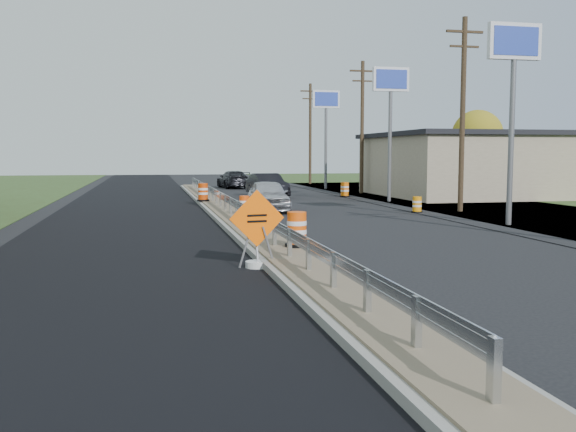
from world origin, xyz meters
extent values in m
plane|color=black|center=(0.00, 0.00, 0.00)|extent=(140.00, 140.00, 0.00)
cube|color=black|center=(-4.40, 10.00, 0.01)|extent=(7.20, 120.00, 0.01)
cube|color=gray|center=(0.00, 8.00, 0.09)|extent=(1.60, 55.00, 0.18)
cube|color=brown|center=(0.00, 8.00, 0.20)|extent=(1.25, 55.00, 0.05)
cube|color=silver|center=(0.00, -14.00, 0.58)|extent=(0.10, 0.15, 0.70)
cube|color=silver|center=(0.00, -12.00, 0.58)|extent=(0.10, 0.15, 0.70)
cube|color=silver|center=(0.00, -10.00, 0.58)|extent=(0.10, 0.15, 0.70)
cube|color=silver|center=(0.00, -8.00, 0.58)|extent=(0.10, 0.15, 0.70)
cube|color=silver|center=(0.00, -6.00, 0.58)|extent=(0.10, 0.15, 0.70)
cube|color=silver|center=(0.00, -4.00, 0.58)|extent=(0.10, 0.15, 0.70)
cube|color=silver|center=(0.00, -2.00, 0.58)|extent=(0.10, 0.15, 0.70)
cube|color=silver|center=(0.00, 0.00, 0.58)|extent=(0.10, 0.15, 0.70)
cube|color=silver|center=(0.00, 2.00, 0.58)|extent=(0.10, 0.15, 0.70)
cube|color=silver|center=(0.00, 4.00, 0.58)|extent=(0.10, 0.15, 0.70)
cube|color=silver|center=(0.00, 6.00, 0.58)|extent=(0.10, 0.15, 0.70)
cube|color=silver|center=(0.00, 8.00, 0.58)|extent=(0.10, 0.15, 0.70)
cube|color=silver|center=(0.00, 10.00, 0.58)|extent=(0.10, 0.15, 0.70)
cube|color=silver|center=(0.00, 12.00, 0.58)|extent=(0.10, 0.15, 0.70)
cube|color=silver|center=(0.00, 14.00, 0.58)|extent=(0.10, 0.15, 0.70)
cube|color=silver|center=(0.00, 16.00, 0.58)|extent=(0.10, 0.15, 0.70)
cube|color=silver|center=(0.00, 18.00, 0.58)|extent=(0.10, 0.15, 0.70)
cube|color=silver|center=(0.00, 20.00, 0.58)|extent=(0.10, 0.15, 0.70)
cube|color=silver|center=(0.00, 22.00, 0.58)|extent=(0.10, 0.15, 0.70)
cube|color=silver|center=(0.00, 24.00, 0.58)|extent=(0.10, 0.15, 0.70)
cube|color=silver|center=(0.00, 26.00, 0.58)|extent=(0.10, 0.15, 0.70)
cube|color=silver|center=(0.00, 28.00, 0.58)|extent=(0.10, 0.15, 0.70)
cube|color=silver|center=(0.00, 30.00, 0.58)|extent=(0.10, 0.15, 0.70)
cube|color=silver|center=(0.00, 32.00, 0.58)|extent=(0.10, 0.15, 0.70)
cube|color=silver|center=(0.00, 9.00, 0.78)|extent=(0.04, 46.00, 0.34)
cube|color=silver|center=(0.00, 9.00, 0.70)|extent=(0.06, 46.00, 0.03)
cube|color=silver|center=(0.00, 9.00, 0.86)|extent=(0.06, 46.00, 0.03)
cube|color=tan|center=(21.00, 20.00, 2.00)|extent=(18.00, 12.00, 4.00)
cube|color=black|center=(21.00, 20.00, 4.12)|extent=(18.50, 12.50, 0.30)
cube|color=black|center=(12.05, 20.00, 1.60)|extent=(0.08, 7.20, 2.20)
cylinder|color=slate|center=(10.50, 3.00, 3.40)|extent=(0.22, 0.22, 6.80)
cube|color=white|center=(10.50, 3.00, 7.20)|extent=(2.20, 0.25, 1.40)
cube|color=#263FB2|center=(10.50, 3.00, 7.20)|extent=(1.90, 0.30, 1.10)
cylinder|color=slate|center=(10.50, 16.00, 3.40)|extent=(0.22, 0.22, 6.80)
cube|color=white|center=(10.50, 16.00, 7.20)|extent=(2.20, 0.25, 1.40)
cube|color=#263FB2|center=(10.50, 16.00, 7.20)|extent=(1.90, 0.30, 1.10)
cylinder|color=slate|center=(10.50, 30.00, 3.40)|extent=(0.22, 0.22, 6.80)
cube|color=white|center=(10.50, 30.00, 7.20)|extent=(2.20, 0.25, 1.40)
cube|color=#263FB2|center=(10.50, 30.00, 7.20)|extent=(1.90, 0.30, 1.10)
cylinder|color=#473523|center=(11.50, 9.00, 4.70)|extent=(0.26, 0.26, 9.40)
cube|color=#473523|center=(11.50, 9.00, 8.70)|extent=(1.90, 0.12, 0.12)
cube|color=#473523|center=(11.50, 9.00, 8.00)|extent=(1.50, 0.10, 0.10)
cylinder|color=#473523|center=(11.50, 24.00, 4.70)|extent=(0.26, 0.26, 9.40)
cube|color=#473523|center=(11.50, 24.00, 8.70)|extent=(1.90, 0.12, 0.12)
cube|color=#473523|center=(11.50, 24.00, 8.00)|extent=(1.50, 0.10, 0.10)
cylinder|color=#473523|center=(11.50, 39.00, 4.70)|extent=(0.26, 0.26, 9.40)
cube|color=#473523|center=(11.50, 39.00, 8.70)|extent=(1.90, 0.12, 0.12)
cube|color=#473523|center=(11.50, 39.00, 8.00)|extent=(1.50, 0.10, 0.10)
cylinder|color=#473523|center=(26.00, 34.00, 1.54)|extent=(0.36, 0.36, 3.08)
sphere|color=#A29622|center=(26.00, 34.00, 4.55)|extent=(4.62, 4.62, 4.62)
cylinder|color=white|center=(-0.90, -4.31, 0.08)|extent=(0.59, 0.59, 0.17)
cube|color=slate|center=(-1.20, -4.31, 0.53)|extent=(0.35, 0.09, 1.03)
cube|color=slate|center=(-0.60, -4.31, 0.53)|extent=(0.35, 0.09, 1.03)
cube|color=slate|center=(-0.90, -4.26, 0.53)|extent=(0.08, 0.27, 1.05)
cube|color=#FF5E05|center=(-0.90, -4.31, 1.25)|extent=(1.41, 0.24, 1.42)
cube|color=black|center=(-0.90, -4.33, 1.32)|extent=(0.50, 0.08, 0.05)
cube|color=black|center=(-0.90, -4.33, 1.18)|extent=(0.50, 0.08, 0.05)
cylinder|color=black|center=(0.55, -2.45, 0.27)|extent=(0.67, 0.67, 0.09)
cylinder|color=#FF540A|center=(0.55, -2.45, 0.75)|extent=(0.54, 0.54, 0.94)
cylinder|color=white|center=(0.55, -2.45, 0.90)|extent=(0.56, 0.56, 0.12)
cylinder|color=white|center=(0.55, -2.45, 0.66)|extent=(0.56, 0.56, 0.12)
cylinder|color=black|center=(0.55, 7.59, 0.27)|extent=(0.55, 0.55, 0.07)
cylinder|color=#F9480A|center=(0.55, 7.59, 0.65)|extent=(0.44, 0.44, 0.77)
cylinder|color=white|center=(0.55, 7.59, 0.78)|extent=(0.45, 0.45, 0.10)
cylinder|color=white|center=(0.55, 7.59, 0.58)|extent=(0.45, 0.45, 0.10)
cylinder|color=black|center=(-0.55, 15.82, 0.28)|extent=(0.68, 0.68, 0.09)
cylinder|color=#D73E09|center=(-0.55, 15.82, 0.75)|extent=(0.54, 0.54, 0.95)
cylinder|color=white|center=(-0.55, 15.82, 0.91)|extent=(0.56, 0.56, 0.12)
cylinder|color=white|center=(-0.55, 15.82, 0.66)|extent=(0.56, 0.56, 0.12)
cylinder|color=black|center=(9.20, 8.96, 0.04)|extent=(0.54, 0.54, 0.07)
cylinder|color=orange|center=(9.20, 8.96, 0.41)|extent=(0.43, 0.43, 0.75)
cylinder|color=white|center=(9.20, 8.96, 0.54)|extent=(0.44, 0.44, 0.10)
cylinder|color=white|center=(9.20, 8.96, 0.34)|extent=(0.44, 0.44, 0.10)
cylinder|color=black|center=(9.20, 20.66, 0.04)|extent=(0.67, 0.67, 0.09)
cylinder|color=orange|center=(9.20, 20.66, 0.51)|extent=(0.54, 0.54, 0.94)
cylinder|color=white|center=(9.20, 20.66, 0.67)|extent=(0.55, 0.55, 0.12)
cylinder|color=white|center=(9.20, 20.66, 0.42)|extent=(0.55, 0.55, 0.12)
imported|color=silver|center=(2.32, 11.45, 0.78)|extent=(2.11, 4.67, 1.56)
imported|color=black|center=(4.13, 21.52, 0.78)|extent=(2.24, 4.92, 1.57)
imported|color=black|center=(3.43, 33.40, 0.72)|extent=(2.44, 5.12, 1.44)
camera|label=1|loc=(-3.53, -19.95, 2.84)|focal=40.00mm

